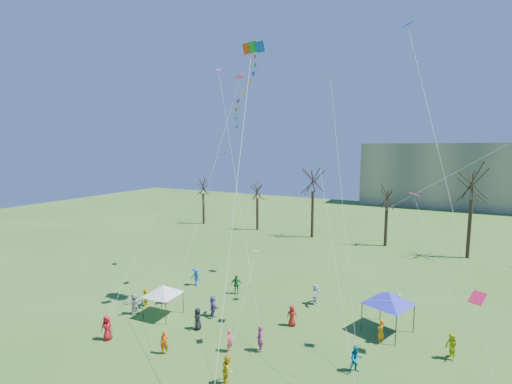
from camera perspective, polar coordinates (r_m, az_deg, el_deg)
The scene contains 7 objects.
distant_building at distance 98.15m, azimuth 34.60°, elevation 2.07°, with size 60.00×14.00×15.00m, color gray.
bare_tree_row at distance 52.70m, azimuth 20.71°, elevation -0.55°, with size 68.15×7.84×11.79m.
big_box_kite at distance 28.64m, azimuth -1.98°, elevation 13.40°, with size 3.64×7.76×23.79m.
canopy_tent_white at distance 31.27m, azimuth -14.67°, elevation -14.90°, with size 3.54×3.54×2.66m.
canopy_tent_blue at distance 29.54m, azimuth 20.44°, elevation -15.59°, with size 3.90×3.90×3.14m.
festival_crowd at distance 28.30m, azimuth 0.27°, elevation -20.15°, with size 26.69×15.33×1.86m.
small_kites_aloft at distance 27.87m, azimuth 9.39°, elevation 6.86°, with size 26.50×18.02×34.12m.
Camera 1 is at (9.66, -15.17, 13.78)m, focal length 25.00 mm.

